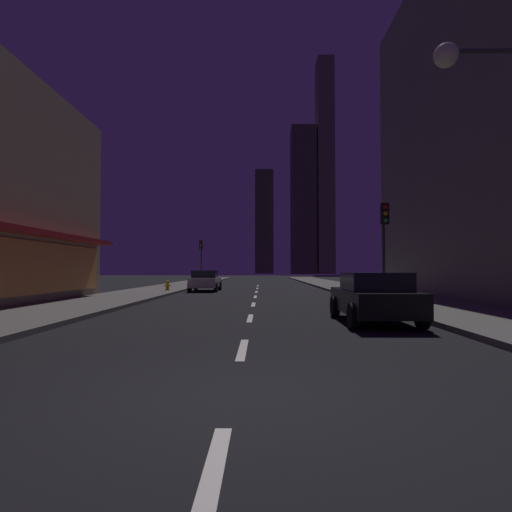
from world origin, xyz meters
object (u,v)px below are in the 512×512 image
at_px(car_parked_far, 205,281).
at_px(fire_hydrant_far_left, 167,286).
at_px(traffic_light_near_right, 384,230).
at_px(car_parked_near, 374,297).
at_px(traffic_light_far_left, 201,252).
at_px(street_lamp_right, 481,115).

bearing_deg(car_parked_far, fire_hydrant_far_left, -144.11).
bearing_deg(fire_hydrant_far_left, traffic_light_near_right, -42.51).
distance_m(car_parked_near, fire_hydrant_far_left, 18.60).
distance_m(fire_hydrant_far_left, traffic_light_far_left, 13.13).
xyz_separation_m(car_parked_near, traffic_light_near_right, (1.90, 5.54, 2.45)).
relative_size(fire_hydrant_far_left, traffic_light_near_right, 0.16).
relative_size(car_parked_far, traffic_light_far_left, 1.01).
height_order(fire_hydrant_far_left, traffic_light_far_left, traffic_light_far_left).
xyz_separation_m(traffic_light_far_left, street_lamp_right, (10.88, -31.52, 1.87)).
relative_size(car_parked_near, traffic_light_far_left, 1.01).
xyz_separation_m(fire_hydrant_far_left, traffic_light_far_left, (0.40, 12.84, 2.74)).
bearing_deg(traffic_light_far_left, car_parked_near, -72.48).
bearing_deg(car_parked_far, street_lamp_right, -66.18).
relative_size(car_parked_near, car_parked_far, 1.00).
distance_m(car_parked_far, traffic_light_near_right, 15.35).
bearing_deg(car_parked_near, car_parked_far, 112.18).
relative_size(car_parked_near, fire_hydrant_far_left, 6.48).
distance_m(car_parked_near, street_lamp_right, 5.39).
xyz_separation_m(fire_hydrant_far_left, traffic_light_near_right, (11.40, -10.45, 2.74)).
xyz_separation_m(traffic_light_near_right, traffic_light_far_left, (-11.00, 23.29, 0.00)).
bearing_deg(traffic_light_far_left, street_lamp_right, -70.95).
relative_size(car_parked_near, traffic_light_near_right, 1.01).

